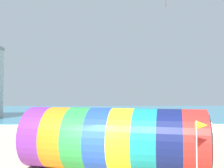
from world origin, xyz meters
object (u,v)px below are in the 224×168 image
giant_inflatable_tube (113,139)px  bystander_near_water (29,137)px  bystander_mid_beach (211,132)px  beach_flag (201,129)px

giant_inflatable_tube → bystander_near_water: (-5.83, 4.90, -0.74)m
giant_inflatable_tube → bystander_mid_beach: bearing=41.7°
giant_inflatable_tube → bystander_mid_beach: giant_inflatable_tube is taller
bystander_near_water → beach_flag: bearing=-41.1°
bystander_near_water → bystander_mid_beach: size_ratio=1.07×
giant_inflatable_tube → beach_flag: size_ratio=3.32×
giant_inflatable_tube → beach_flag: bearing=-42.8°
giant_inflatable_tube → bystander_near_water: 7.65m
bystander_near_water → beach_flag: 12.32m
giant_inflatable_tube → beach_flag: 4.69m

